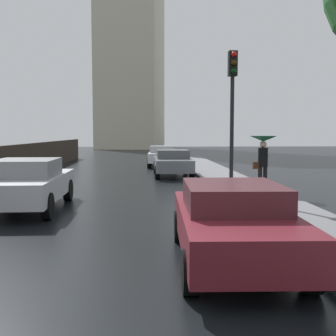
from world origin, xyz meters
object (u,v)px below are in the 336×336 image
Objects in this scene: car_grey_near_kerb at (173,162)px; car_silver_far_ahead at (28,183)px; car_white_far_lane at (162,156)px; traffic_light at (232,97)px; pedestrian_with_umbrella_far at (263,149)px; car_maroon_behind_camera at (233,221)px.

car_grey_near_kerb is 0.99× the size of car_silver_far_ahead.
traffic_light is at bearing -80.34° from car_white_far_lane.
pedestrian_with_umbrella_far is 0.43× the size of traffic_light.
car_silver_far_ahead is at bearing -103.44° from car_white_far_lane.
car_maroon_behind_camera is at bearing 132.59° from car_silver_far_ahead.
car_maroon_behind_camera is 2.19× the size of pedestrian_with_umbrella_far.
car_grey_near_kerb is 2.31× the size of pedestrian_with_umbrella_far.
traffic_light is (1.33, -7.92, 2.55)m from car_grey_near_kerb.
car_white_far_lane is 12.82m from pedestrian_with_umbrella_far.
car_maroon_behind_camera is 6.66m from traffic_light.
traffic_light reaches higher than car_white_far_lane.
car_white_far_lane is 14.05m from traffic_light.
car_white_far_lane is (-0.39, 19.76, 0.01)m from car_maroon_behind_camera.
pedestrian_with_umbrella_far is at bearing -73.69° from car_white_far_lane.
pedestrian_with_umbrella_far is at bearing -68.39° from car_grey_near_kerb.
traffic_light is (1.61, -13.72, 2.53)m from car_white_far_lane.
car_maroon_behind_camera is (4.73, -5.02, -0.05)m from car_silver_far_ahead.
pedestrian_with_umbrella_far is 2.47m from traffic_light.
pedestrian_with_umbrella_far is (2.67, -6.65, 0.92)m from car_grey_near_kerb.
pedestrian_with_umbrella_far is (2.95, -12.45, 0.90)m from car_white_far_lane.
car_white_far_lane is 2.07× the size of pedestrian_with_umbrella_far.
traffic_light is at bearing -80.77° from car_grey_near_kerb.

